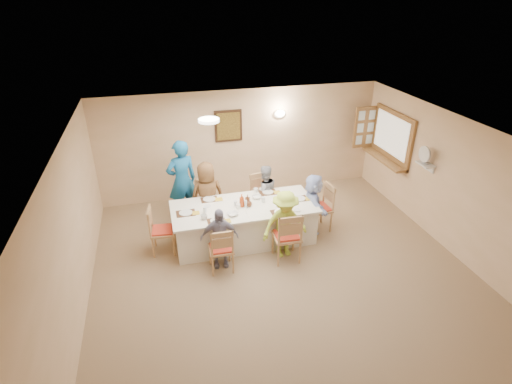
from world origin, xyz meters
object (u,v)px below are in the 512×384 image
object	(u,v)px
serving_hatch	(392,137)
chair_front_left	(221,248)
chair_back_right	(263,196)
chair_front_right	(287,235)
diner_right_end	(313,203)
condiment_ketchup	(242,200)
dining_table	(244,223)
chair_right_end	(319,208)
diner_front_left	(219,238)
diner_front_right	(285,224)
desk_fan	(426,157)
chair_back_left	(207,203)
caregiver	(182,181)
chair_left_end	(163,230)
diner_back_left	(207,196)
diner_back_right	(264,193)

from	to	relation	value
serving_hatch	chair_front_left	xyz separation A→B (m)	(-4.24, -1.76, -1.05)
chair_back_right	chair_front_right	distance (m)	1.60
diner_right_end	condiment_ketchup	size ratio (longest dim) A/B	4.79
dining_table	chair_back_right	world-z (taller)	chair_back_right
condiment_ketchup	chair_right_end	bearing A→B (deg)	0.38
diner_front_left	diner_right_end	distance (m)	2.13
chair_back_right	chair_front_left	distance (m)	2.00
diner_front_right	desk_fan	bearing A→B (deg)	0.72
serving_hatch	desk_fan	xyz separation A→B (m)	(-0.11, -1.35, 0.05)
dining_table	serving_hatch	bearing A→B (deg)	14.75
diner_front_left	diner_front_right	world-z (taller)	diner_front_right
chair_right_end	desk_fan	bearing A→B (deg)	73.60
chair_back_right	diner_front_left	world-z (taller)	diner_front_left
chair_back_left	chair_back_right	size ratio (longest dim) A/B	1.00
serving_hatch	caregiver	xyz separation A→B (m)	(-4.69, 0.19, -0.61)
diner_right_end	dining_table	bearing A→B (deg)	100.76
chair_front_right	chair_left_end	distance (m)	2.29
chair_front_left	chair_left_end	bearing A→B (deg)	-38.71
serving_hatch	dining_table	distance (m)	3.93
serving_hatch	diner_front_left	world-z (taller)	serving_hatch
chair_back_left	condiment_ketchup	size ratio (longest dim) A/B	3.67
chair_back_left	chair_back_right	bearing A→B (deg)	0.44
desk_fan	diner_right_end	size ratio (longest dim) A/B	0.24
desk_fan	caregiver	xyz separation A→B (m)	(-4.58, 1.54, -0.66)
chair_front_left	chair_front_right	xyz separation A→B (m)	(1.20, 0.00, 0.06)
chair_front_right	diner_front_right	distance (m)	0.19
chair_right_end	diner_front_left	xyz separation A→B (m)	(-2.15, -0.68, 0.07)
chair_back_right	chair_right_end	bearing A→B (deg)	-51.89
chair_front_right	diner_right_end	bearing A→B (deg)	-133.16
diner_back_left	diner_back_right	size ratio (longest dim) A/B	1.16
diner_front_right	caregiver	size ratio (longest dim) A/B	0.74
diner_front_left	condiment_ketchup	distance (m)	0.93
chair_front_right	diner_right_end	xyz separation A→B (m)	(0.82, 0.80, 0.11)
chair_front_right	desk_fan	bearing A→B (deg)	-169.52
chair_back_left	diner_front_right	bearing A→B (deg)	-50.53
chair_front_left	diner_back_left	bearing A→B (deg)	-88.61
diner_front_left	chair_right_end	bearing A→B (deg)	23.07
chair_right_end	diner_back_left	xyz separation A→B (m)	(-2.15, 0.68, 0.21)
serving_hatch	dining_table	bearing A→B (deg)	-165.25
chair_back_right	diner_right_end	xyz separation A→B (m)	(0.82, -0.80, 0.14)
chair_front_right	diner_front_left	bearing A→B (deg)	-3.16
diner_front_left	diner_right_end	world-z (taller)	diner_right_end
serving_hatch	caregiver	bearing A→B (deg)	177.66
chair_front_right	diner_back_right	xyz separation A→B (m)	(0.00, 1.48, 0.11)
serving_hatch	chair_right_end	bearing A→B (deg)	-155.36
condiment_ketchup	diner_front_right	bearing A→B (deg)	-46.28
diner_back_left	dining_table	bearing A→B (deg)	123.34
dining_table	diner_back_left	bearing A→B (deg)	131.42
chair_back_left	chair_left_end	size ratio (longest dim) A/B	1.02
dining_table	desk_fan	bearing A→B (deg)	-6.33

